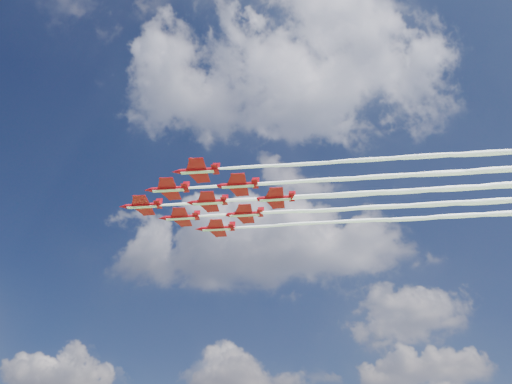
% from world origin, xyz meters
% --- Properties ---
extents(jet_lead, '(115.38, 13.71, 3.04)m').
position_xyz_m(jet_lead, '(41.70, 1.52, 89.29)').
color(jet_lead, '#A40913').
extents(jet_row2_port, '(115.38, 13.71, 3.04)m').
position_xyz_m(jet_row2_port, '(51.51, -5.16, 89.29)').
color(jet_row2_port, '#A40913').
extents(jet_row2_starb, '(115.38, 13.71, 3.04)m').
position_xyz_m(jet_row2_starb, '(50.51, 9.48, 89.29)').
color(jet_row2_starb, '#A40913').
extents(jet_row3_port, '(115.38, 13.71, 3.04)m').
position_xyz_m(jet_row3_port, '(61.33, -11.84, 89.29)').
color(jet_row3_port, '#A40913').
extents(jet_row3_centre, '(115.38, 13.71, 3.04)m').
position_xyz_m(jet_row3_centre, '(60.32, 2.80, 89.29)').
color(jet_row3_centre, '#A40913').
extents(jet_row3_starb, '(115.38, 13.71, 3.04)m').
position_xyz_m(jet_row3_starb, '(59.32, 17.43, 89.29)').
color(jet_row3_starb, '#A40913').
extents(jet_row4_port, '(115.38, 13.71, 3.04)m').
position_xyz_m(jet_row4_port, '(70.14, -3.88, 89.29)').
color(jet_row4_port, '#A40913').
extents(jet_row4_starb, '(115.38, 13.71, 3.04)m').
position_xyz_m(jet_row4_starb, '(69.13, 10.75, 89.29)').
color(jet_row4_starb, '#A40913').
extents(jet_tail, '(115.38, 13.71, 3.04)m').
position_xyz_m(jet_tail, '(78.95, 4.07, 89.29)').
color(jet_tail, '#A40913').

